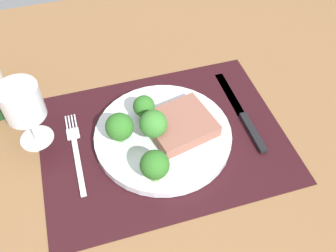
# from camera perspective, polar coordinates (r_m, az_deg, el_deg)

# --- Properties ---
(ground_plane) EXTENTS (1.40, 1.10, 0.03)m
(ground_plane) POSITION_cam_1_polar(r_m,az_deg,el_deg) (0.74, -0.75, -2.69)
(ground_plane) COLOR brown
(placemat) EXTENTS (0.46, 0.35, 0.00)m
(placemat) POSITION_cam_1_polar(r_m,az_deg,el_deg) (0.72, -0.76, -1.90)
(placemat) COLOR black
(placemat) RESTS_ON ground_plane
(plate) EXTENTS (0.26, 0.26, 0.02)m
(plate) POSITION_cam_1_polar(r_m,az_deg,el_deg) (0.72, -0.77, -1.43)
(plate) COLOR silver
(plate) RESTS_ON placemat
(steak) EXTENTS (0.14, 0.13, 0.03)m
(steak) POSITION_cam_1_polar(r_m,az_deg,el_deg) (0.71, 1.91, 0.18)
(steak) COLOR #8C5647
(steak) RESTS_ON plate
(broccoli_back_left) EXTENTS (0.04, 0.04, 0.05)m
(broccoli_back_left) POSITION_cam_1_polar(r_m,az_deg,el_deg) (0.72, -3.68, 2.97)
(broccoli_back_left) COLOR #5B8942
(broccoli_back_left) RESTS_ON plate
(broccoli_near_steak) EXTENTS (0.05, 0.05, 0.07)m
(broccoli_near_steak) POSITION_cam_1_polar(r_m,az_deg,el_deg) (0.67, -2.25, 0.30)
(broccoli_near_steak) COLOR #6B994C
(broccoli_near_steak) RESTS_ON plate
(broccoli_near_fork) EXTENTS (0.05, 0.05, 0.06)m
(broccoli_near_fork) POSITION_cam_1_polar(r_m,az_deg,el_deg) (0.68, -7.39, -0.16)
(broccoli_near_fork) COLOR #6B994C
(broccoli_near_fork) RESTS_ON plate
(broccoli_center) EXTENTS (0.05, 0.05, 0.06)m
(broccoli_center) POSITION_cam_1_polar(r_m,az_deg,el_deg) (0.62, -2.03, -5.99)
(broccoli_center) COLOR #6B994C
(broccoli_center) RESTS_ON plate
(fork) EXTENTS (0.02, 0.19, 0.01)m
(fork) POSITION_cam_1_polar(r_m,az_deg,el_deg) (0.72, -13.81, -3.75)
(fork) COLOR silver
(fork) RESTS_ON placemat
(knife) EXTENTS (0.02, 0.23, 0.01)m
(knife) POSITION_cam_1_polar(r_m,az_deg,el_deg) (0.77, 11.41, 1.50)
(knife) COLOR black
(knife) RESTS_ON placemat
(wine_glass) EXTENTS (0.07, 0.07, 0.14)m
(wine_glass) POSITION_cam_1_polar(r_m,az_deg,el_deg) (0.70, -21.21, 2.96)
(wine_glass) COLOR silver
(wine_glass) RESTS_ON ground_plane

